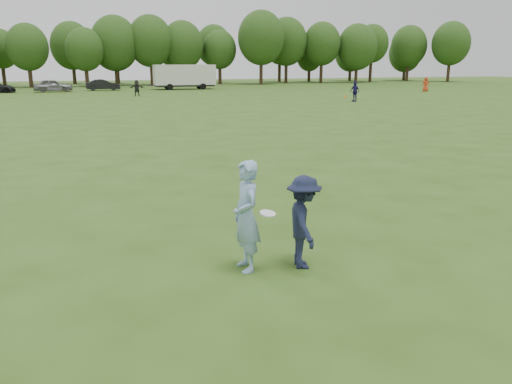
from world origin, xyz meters
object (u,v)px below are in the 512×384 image
car_f (103,85)px  player_far_b (355,92)px  thrower (246,216)px  defender (304,222)px  player_far_d (137,88)px  cargo_trailer (184,76)px  player_far_c (426,84)px  field_cone (345,96)px  car_e (53,86)px

car_f → player_far_b: bearing=-142.7°
player_far_b → car_f: player_far_b is taller
thrower → defender: 0.99m
player_far_b → player_far_d: player_far_b is taller
thrower → cargo_trailer: cargo_trailer is taller
defender → player_far_d: player_far_d is taller
player_far_c → cargo_trailer: size_ratio=0.20×
defender → player_far_d: 47.97m
defender → field_cone: bearing=-17.0°
car_e → car_f: size_ratio=1.06×
player_far_c → thrower: bearing=87.1°
car_e → player_far_b: bearing=-137.7°
cargo_trailer → player_far_c: bearing=-29.4°
car_e → car_f: (5.86, 1.64, -0.07)m
thrower → player_far_d: 47.82m
player_far_c → car_f: 40.42m
car_e → field_cone: bearing=-129.4°
car_f → cargo_trailer: size_ratio=0.47×
car_f → field_cone: size_ratio=14.07×
player_far_d → car_f: 12.94m
car_e → thrower: bearing=-178.4°
player_far_d → car_e: player_far_d is taller
thrower → car_f: 60.32m
player_far_b → cargo_trailer: (-10.47, 26.60, 0.87)m
player_far_c → car_f: bearing=14.2°
car_f → cargo_trailer: cargo_trailer is taller
player_far_c → cargo_trailer: cargo_trailer is taller
player_far_c → field_cone: 15.79m
player_far_d → player_far_c: bearing=0.5°
player_far_c → player_far_d: (-34.32, 3.04, -0.04)m
player_far_c → car_e: player_far_c is taller
player_far_b → player_far_c: size_ratio=1.02×
thrower → cargo_trailer: 60.71m
car_e → cargo_trailer: 16.37m
player_far_d → thrower: bearing=-88.0°
thrower → player_far_c: 58.23m
player_far_c → field_cone: size_ratio=5.86×
thrower → field_cone: size_ratio=6.29×
thrower → player_far_c: size_ratio=1.07×
player_far_b → player_far_c: (16.37, 11.49, -0.02)m
car_e → car_f: bearing=-78.4°
car_e → car_f: car_e is taller
defender → car_f: bearing=13.4°
player_far_b → field_cone: (1.89, 5.22, -0.75)m
player_far_d → car_e: bearing=134.5°
thrower → defender: (0.96, -0.20, -0.14)m
defender → player_far_b: (20.00, 33.39, 0.10)m
player_far_c → field_cone: player_far_c is taller
defender → field_cone: (21.89, 38.61, -0.65)m
player_far_d → field_cone: size_ratio=5.57×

